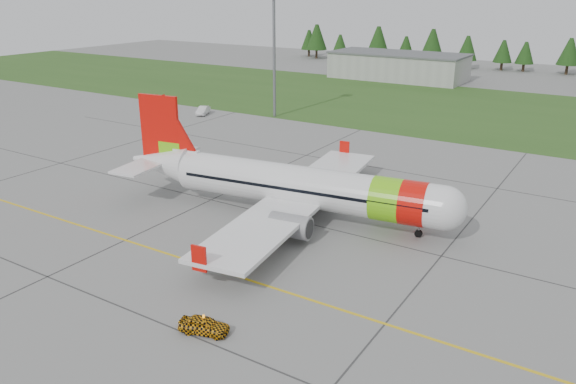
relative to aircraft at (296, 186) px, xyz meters
The scene contains 9 objects.
ground 21.88m from the aircraft, 76.61° to the right, with size 320.00×320.00×0.00m, color gray.
aircraft is the anchor object (origin of this frame).
follow_me_car 21.08m from the aircraft, 75.21° to the right, with size 1.35×1.14×3.35m, color #FDA90E.
service_van 49.96m from the aircraft, 140.84° to the left, with size 1.52×1.44×4.37m, color silver.
grass_strip 61.22m from the aircraft, 85.29° to the left, with size 320.00×50.00×0.03m, color #30561E.
taxi_guideline 14.34m from the aircraft, 69.00° to the right, with size 120.00×0.25×0.02m, color gold.
hangar_west 92.37m from the aircraft, 105.69° to the left, with size 32.00×14.00×6.00m, color #A8A8A3.
floodlight_mast 46.25m from the aircraft, 126.15° to the left, with size 0.50×0.50×20.00m, color slate.
treeline 117.05m from the aircraft, 87.54° to the left, with size 160.00×8.00×10.00m, color #1C3F14, non-canonical shape.
Camera 1 is at (21.74, -22.92, 21.30)m, focal length 35.00 mm.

